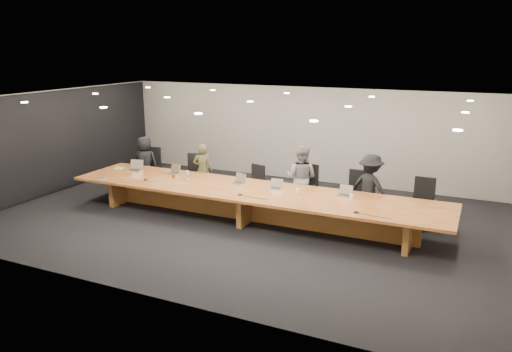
{
  "coord_description": "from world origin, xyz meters",
  "views": [
    {
      "loc": [
        4.75,
        -9.97,
        3.97
      ],
      "look_at": [
        0.0,
        0.3,
        1.0
      ],
      "focal_mm": 35.0,
      "sensor_mm": 36.0,
      "label": 1
    }
  ],
  "objects": [
    {
      "name": "back_wall",
      "position": [
        0.0,
        4.0,
        1.4
      ],
      "size": [
        12.0,
        0.02,
        2.8
      ],
      "primitive_type": "cube",
      "color": "#AFA99F",
      "rests_on": "ground"
    },
    {
      "name": "av_box",
      "position": [
        -3.81,
        -0.64,
        0.76
      ],
      "size": [
        0.23,
        0.2,
        0.03
      ],
      "primitive_type": "cube",
      "rotation": [
        0.0,
        0.0,
        0.39
      ],
      "color": "#B3B3B8",
      "rests_on": "conference_table"
    },
    {
      "name": "ground",
      "position": [
        0.0,
        0.0,
        0.0
      ],
      "size": [
        12.0,
        12.0,
        0.0
      ],
      "primitive_type": "plane",
      "color": "black",
      "rests_on": "ground"
    },
    {
      "name": "notepad",
      "position": [
        -4.1,
        0.34,
        0.76
      ],
      "size": [
        0.23,
        0.19,
        0.01
      ],
      "primitive_type": "cube",
      "rotation": [
        0.0,
        0.0,
        0.02
      ],
      "color": "silver",
      "rests_on": "conference_table"
    },
    {
      "name": "chair_far_left",
      "position": [
        -3.76,
        1.23,
        0.6
      ],
      "size": [
        0.71,
        0.71,
        1.19
      ],
      "primitive_type": null,
      "rotation": [
        0.0,
        0.0,
        0.19
      ],
      "color": "black",
      "rests_on": "ground"
    },
    {
      "name": "person_b",
      "position": [
        -1.98,
        1.18,
        0.73
      ],
      "size": [
        0.61,
        0.49,
        1.45
      ],
      "primitive_type": "imported",
      "rotation": [
        0.0,
        0.0,
        3.44
      ],
      "color": "#3E3B22",
      "rests_on": "ground"
    },
    {
      "name": "chair_left",
      "position": [
        -2.26,
        1.19,
        0.57
      ],
      "size": [
        0.71,
        0.71,
        1.14
      ],
      "primitive_type": null,
      "rotation": [
        0.0,
        0.0,
        0.25
      ],
      "color": "black",
      "rests_on": "ground"
    },
    {
      "name": "chair_far_right",
      "position": [
        3.66,
        1.31,
        0.56
      ],
      "size": [
        0.57,
        0.57,
        1.11
      ],
      "primitive_type": null,
      "rotation": [
        0.0,
        0.0,
        -0.01
      ],
      "color": "black",
      "rests_on": "ground"
    },
    {
      "name": "paper_cup_near",
      "position": [
        1.09,
        0.18,
        0.8
      ],
      "size": [
        0.11,
        0.11,
        0.1
      ],
      "primitive_type": "cone",
      "rotation": [
        0.0,
        0.0,
        0.39
      ],
      "color": "white",
      "rests_on": "conference_table"
    },
    {
      "name": "mic_left",
      "position": [
        -2.72,
        -0.33,
        0.77
      ],
      "size": [
        0.15,
        0.15,
        0.03
      ],
      "primitive_type": "cone",
      "rotation": [
        0.0,
        0.0,
        0.28
      ],
      "color": "black",
      "rests_on": "conference_table"
    },
    {
      "name": "mic_right",
      "position": [
        2.61,
        -0.62,
        0.77
      ],
      "size": [
        0.16,
        0.16,
        0.03
      ],
      "primitive_type": "cone",
      "rotation": [
        0.0,
        0.0,
        0.3
      ],
      "color": "black",
      "rests_on": "conference_table"
    },
    {
      "name": "left_wall_panel",
      "position": [
        -5.94,
        0.0,
        1.37
      ],
      "size": [
        0.08,
        7.84,
        2.74
      ],
      "primitive_type": "cube",
      "color": "black",
      "rests_on": "ground"
    },
    {
      "name": "chair_right",
      "position": [
        2.15,
        1.33,
        0.56
      ],
      "size": [
        0.58,
        0.58,
        1.12
      ],
      "primitive_type": null,
      "rotation": [
        0.0,
        0.0,
        0.02
      ],
      "color": "black",
      "rests_on": "ground"
    },
    {
      "name": "amber_mug",
      "position": [
        -2.19,
        0.12,
        0.8
      ],
      "size": [
        0.1,
        0.1,
        0.11
      ],
      "primitive_type": "cylinder",
      "rotation": [
        0.0,
        0.0,
        0.22
      ],
      "color": "brown",
      "rests_on": "conference_table"
    },
    {
      "name": "laptop_c",
      "position": [
        -0.51,
        0.34,
        0.87
      ],
      "size": [
        0.36,
        0.31,
        0.25
      ],
      "primitive_type": null,
      "rotation": [
        0.0,
        0.0,
        -0.29
      ],
      "color": "#BBA88F",
      "rests_on": "conference_table"
    },
    {
      "name": "person_a",
      "position": [
        -3.88,
        1.2,
        0.75
      ],
      "size": [
        0.81,
        0.61,
        1.5
      ],
      "primitive_type": "imported",
      "rotation": [
        0.0,
        0.0,
        3.34
      ],
      "color": "black",
      "rests_on": "ground"
    },
    {
      "name": "person_d",
      "position": [
        2.51,
        1.14,
        0.79
      ],
      "size": [
        1.16,
        0.89,
        1.59
      ],
      "primitive_type": "imported",
      "rotation": [
        0.0,
        0.0,
        2.81
      ],
      "color": "black",
      "rests_on": "ground"
    },
    {
      "name": "water_bottle",
      "position": [
        -1.77,
        0.11,
        0.86
      ],
      "size": [
        0.07,
        0.07,
        0.22
      ],
      "primitive_type": "cylinder",
      "rotation": [
        0.0,
        0.0,
        0.02
      ],
      "color": "#ACBCB9",
      "rests_on": "conference_table"
    },
    {
      "name": "conference_table",
      "position": [
        0.0,
        0.0,
        0.52
      ],
      "size": [
        9.0,
        1.8,
        0.75
      ],
      "color": "brown",
      "rests_on": "ground"
    },
    {
      "name": "mic_center",
      "position": [
        -0.02,
        -0.5,
        0.77
      ],
      "size": [
        0.14,
        0.14,
        0.03
      ],
      "primitive_type": "cone",
      "rotation": [
        0.0,
        0.0,
        0.19
      ],
      "color": "black",
      "rests_on": "conference_table"
    },
    {
      "name": "chair_mid_right",
      "position": [
        0.87,
        1.29,
        0.58
      ],
      "size": [
        0.68,
        0.68,
        1.15
      ],
      "primitive_type": null,
      "rotation": [
        0.0,
        0.0,
        -0.18
      ],
      "color": "black",
      "rests_on": "ground"
    },
    {
      "name": "paper_cup_far",
      "position": [
        2.31,
        0.23,
        0.8
      ],
      "size": [
        0.09,
        0.09,
        0.1
      ],
      "primitive_type": "cone",
      "rotation": [
        0.0,
        0.0,
        -0.1
      ],
      "color": "white",
      "rests_on": "conference_table"
    },
    {
      "name": "chair_mid_left",
      "position": [
        -0.52,
        1.27,
        0.5
      ],
      "size": [
        0.61,
        0.61,
        1.0
      ],
      "primitive_type": null,
      "rotation": [
        0.0,
        0.0,
        -0.24
      ],
      "color": "black",
      "rests_on": "ground"
    },
    {
      "name": "laptop_d",
      "position": [
        0.5,
        0.3,
        0.86
      ],
      "size": [
        0.31,
        0.24,
        0.23
      ],
      "primitive_type": null,
      "rotation": [
        0.0,
        0.0,
        0.12
      ],
      "color": "#B8AC8C",
      "rests_on": "conference_table"
    },
    {
      "name": "laptop_a",
      "position": [
        -3.55,
        0.32,
        0.89
      ],
      "size": [
        0.4,
        0.32,
        0.29
      ],
      "primitive_type": null,
      "rotation": [
        0.0,
        0.0,
        0.17
      ],
      "color": "tan",
      "rests_on": "conference_table"
    },
    {
      "name": "laptop_b",
      "position": [
        -2.44,
        0.43,
        0.88
      ],
      "size": [
        0.4,
        0.33,
        0.27
      ],
      "primitive_type": null,
      "rotation": [
        0.0,
        0.0,
        -0.3
      ],
      "color": "tan",
      "rests_on": "conference_table"
    },
    {
      "name": "laptop_e",
      "position": [
        2.09,
        0.42,
        0.87
      ],
      "size": [
        0.32,
        0.25,
        0.24
      ],
      "primitive_type": null,
      "rotation": [
        0.0,
        0.0,
        -0.11
      ],
      "color": "tan",
      "rests_on": "conference_table"
    },
    {
      "name": "person_c",
      "position": [
        0.8,
        1.22,
        0.82
      ],
      "size": [
        0.83,
        0.67,
        1.63
      ],
      "primitive_type": "imported",
      "rotation": [
        0.0,
        0.0,
        3.07
      ],
      "color": "slate",
      "rests_on": "ground"
    },
    {
      "name": "lime_gadget",
      "position": [
        -4.1,
        0.33,
        0.78
      ],
      "size": [
        0.19,
        0.13,
        0.03
      ],
      "primitive_type": "cube",
      "rotation": [
        0.0,
        0.0,
        -0.17
      ],
      "color": "#5FB730",
      "rests_on": "notepad"
    }
  ]
}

